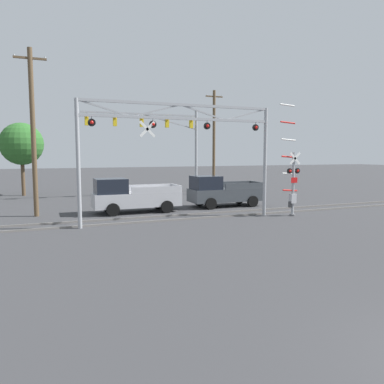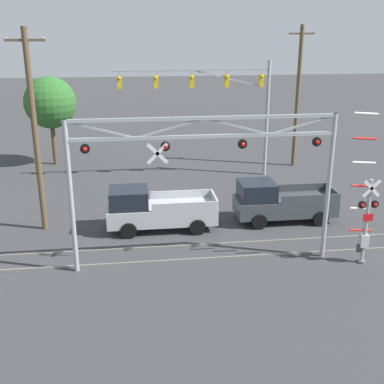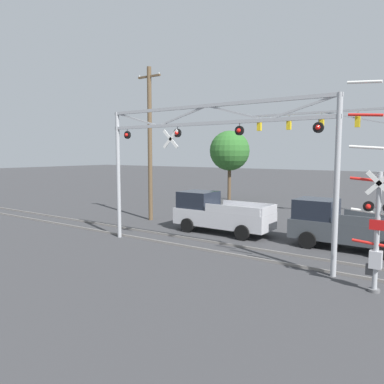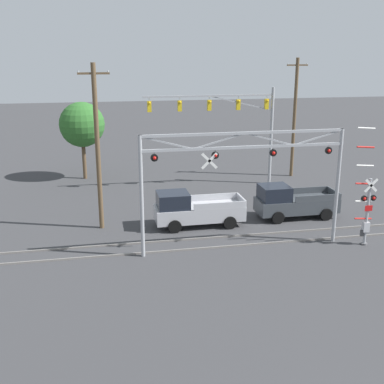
% 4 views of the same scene
% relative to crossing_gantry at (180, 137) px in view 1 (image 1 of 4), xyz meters
% --- Properties ---
extents(rail_track_near, '(80.00, 0.08, 0.10)m').
position_rel_crossing_gantry_xyz_m(rail_track_near, '(0.02, 0.28, -4.60)').
color(rail_track_near, gray).
rests_on(rail_track_near, ground_plane).
extents(rail_track_far, '(80.00, 0.08, 0.10)m').
position_rel_crossing_gantry_xyz_m(rail_track_far, '(0.02, 1.72, -4.60)').
color(rail_track_far, gray).
rests_on(rail_track_far, ground_plane).
extents(crossing_gantry, '(11.03, 0.26, 6.45)m').
position_rel_crossing_gantry_xyz_m(crossing_gantry, '(0.00, 0.00, 0.00)').
color(crossing_gantry, '#9EA0A5').
rests_on(crossing_gantry, ground_plane).
extents(crossing_signal_mast, '(1.51, 0.35, 6.64)m').
position_rel_crossing_gantry_xyz_m(crossing_signal_mast, '(6.83, -0.83, -2.52)').
color(crossing_signal_mast, '#9EA0A5').
rests_on(crossing_signal_mast, ground_plane).
extents(traffic_signal_span, '(10.34, 0.39, 7.76)m').
position_rel_crossing_gantry_xyz_m(traffic_signal_span, '(3.43, 12.68, 0.84)').
color(traffic_signal_span, '#9EA0A5').
rests_on(traffic_signal_span, ground_plane).
extents(pickup_truck_lead, '(5.48, 2.21, 2.21)m').
position_rel_crossing_gantry_xyz_m(pickup_truck_lead, '(-1.85, 4.03, -3.60)').
color(pickup_truck_lead, '#B7B7BC').
rests_on(pickup_truck_lead, ground_plane).
extents(pickup_truck_following, '(5.24, 2.21, 2.21)m').
position_rel_crossing_gantry_xyz_m(pickup_truck_following, '(4.70, 4.33, -3.60)').
color(pickup_truck_following, '#3D4247').
rests_on(pickup_truck_following, ground_plane).
extents(utility_pole_left, '(1.80, 0.28, 9.82)m').
position_rel_crossing_gantry_xyz_m(utility_pole_left, '(-7.46, 4.79, 0.41)').
color(utility_pole_left, brown).
rests_on(utility_pole_left, ground_plane).
extents(utility_pole_right, '(1.80, 0.28, 9.95)m').
position_rel_crossing_gantry_xyz_m(utility_pole_right, '(8.99, 14.70, 0.48)').
color(utility_pole_right, brown).
rests_on(utility_pole_right, ground_plane).
extents(background_tree_beyond_span, '(3.73, 3.73, 6.48)m').
position_rel_crossing_gantry_xyz_m(background_tree_beyond_span, '(-8.62, 17.27, -0.06)').
color(background_tree_beyond_span, brown).
rests_on(background_tree_beyond_span, ground_plane).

